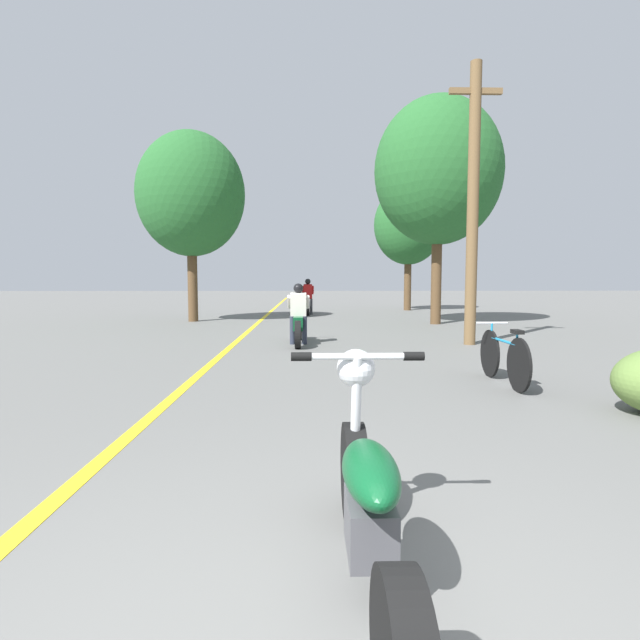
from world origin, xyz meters
The scene contains 9 objects.
lane_stripe_center centered at (-1.70, 12.72, 0.00)m, with size 0.14×48.00×0.01m, color yellow.
utility_pole centered at (3.38, 9.20, 3.02)m, with size 1.10×0.24×5.87m.
roadside_tree_right_near centered at (3.92, 14.13, 4.70)m, with size 3.91×3.52×6.96m.
roadside_tree_right_far centered at (4.43, 21.13, 3.81)m, with size 3.09×2.78×5.61m.
roadside_tree_left centered at (-3.91, 15.32, 4.16)m, with size 3.52×3.17×6.21m.
motorcycle_foreground centered at (0.17, 0.78, 0.41)m, with size 0.71×2.05×1.01m.
motorcycle_rider_lead centered at (-0.30, 9.38, 0.50)m, with size 0.50×2.05×1.31m.
motorcycle_rider_far centered at (-0.09, 18.50, 0.54)m, with size 0.50×2.07×1.43m.
bicycle_parked centered at (2.51, 5.15, 0.37)m, with size 0.44×1.67×0.79m.
Camera 1 is at (-0.10, -1.36, 1.40)m, focal length 28.00 mm.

